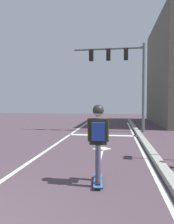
# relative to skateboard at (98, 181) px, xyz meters

# --- Properties ---
(lane_line_center) EXTENTS (0.12, 20.00, 0.01)m
(lane_line_center) POSITION_rel_skateboard_xyz_m (-2.08, 3.53, -0.06)
(lane_line_center) COLOR silver
(lane_line_center) RESTS_ON ground
(lane_line_curbside) EXTENTS (0.12, 20.00, 0.01)m
(lane_line_curbside) POSITION_rel_skateboard_xyz_m (1.27, 3.53, -0.06)
(lane_line_curbside) COLOR silver
(lane_line_curbside) RESTS_ON ground
(stop_bar) EXTENTS (3.49, 0.40, 0.01)m
(stop_bar) POSITION_rel_skateboard_xyz_m (-0.33, 6.42, -0.06)
(stop_bar) COLOR silver
(stop_bar) RESTS_ON ground
(lane_arrow_stem) EXTENTS (0.16, 1.40, 0.01)m
(lane_arrow_stem) POSITION_rel_skateboard_xyz_m (-0.16, 2.41, -0.06)
(lane_arrow_stem) COLOR silver
(lane_arrow_stem) RESTS_ON ground
(lane_arrow_head) EXTENTS (0.71, 0.71, 0.01)m
(lane_arrow_head) POSITION_rel_skateboard_xyz_m (-0.16, 3.26, -0.06)
(lane_arrow_head) COLOR silver
(lane_arrow_head) RESTS_ON ground
(curb_strip) EXTENTS (0.24, 24.00, 0.14)m
(curb_strip) POSITION_rel_skateboard_xyz_m (1.52, 3.53, 0.01)
(curb_strip) COLOR gray
(curb_strip) RESTS_ON ground
(skateboard) EXTENTS (0.25, 0.79, 0.08)m
(skateboard) POSITION_rel_skateboard_xyz_m (0.00, 0.00, 0.00)
(skateboard) COLOR #305F90
(skateboard) RESTS_ON ground
(skater) EXTENTS (0.44, 0.60, 1.58)m
(skater) POSITION_rel_skateboard_xyz_m (0.00, -0.02, 1.00)
(skater) COLOR #46425D
(skater) RESTS_ON skateboard
(traffic_signal_mast) EXTENTS (4.10, 0.34, 5.07)m
(traffic_signal_mast) POSITION_rel_skateboard_xyz_m (0.68, 7.92, 3.68)
(traffic_signal_mast) COLOR #566561
(traffic_signal_mast) RESTS_ON ground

